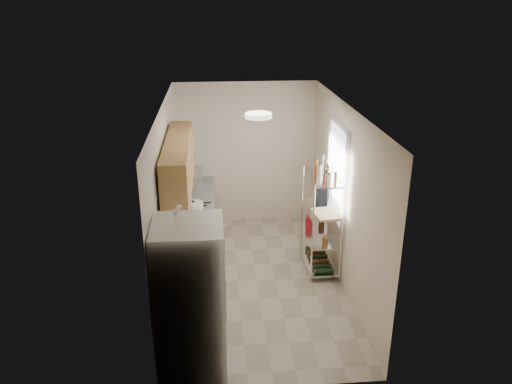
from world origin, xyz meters
The scene contains 16 objects.
room centered at (0.00, 0.00, 1.30)m, with size 2.52×4.42×2.62m.
counter_run centered at (-0.92, 0.44, 0.45)m, with size 0.63×3.51×0.90m.
upper_cabinets centered at (-1.05, 0.10, 1.81)m, with size 0.33×2.20×0.72m, color #A47846.
range_hood centered at (-1.00, 0.90, 1.39)m, with size 0.50×0.60×0.12m, color #B7BABC.
window centered at (1.23, 0.35, 1.55)m, with size 0.06×1.00×1.46m, color white.
bakers_rack centered at (1.00, 0.30, 1.11)m, with size 0.45×0.90×1.73m.
ceiling_dome centered at (0.00, -0.30, 2.57)m, with size 0.34×0.34×0.06m, color white.
refrigerator centered at (-0.87, -1.77, 0.90)m, with size 0.74×0.74×1.79m, color white.
wine_glass_a centered at (-0.98, -1.84, 1.89)m, with size 0.07×0.07×0.19m, color silver, non-canonical shape.
wine_glass_b centered at (-0.95, -1.70, 1.88)m, with size 0.06×0.06×0.18m, color silver, non-canonical shape.
rice_cooker centered at (-0.90, 0.39, 1.02)m, with size 0.29×0.29×0.23m, color white.
frying_pan_large centered at (-0.99, 0.68, 0.92)m, with size 0.25×0.25×0.04m, color black.
frying_pan_small centered at (-0.94, 0.87, 0.93)m, with size 0.25×0.25×0.05m, color black.
cutting_board centered at (1.03, 0.05, 1.03)m, with size 0.35×0.45×0.03m, color tan.
espresso_machine centered at (1.08, 0.63, 1.17)m, with size 0.18×0.27×0.31m, color black.
storage_bag centered at (0.90, 0.63, 0.65)m, with size 0.11×0.15×0.17m, color #A4141E.
Camera 1 is at (-0.56, -6.42, 3.95)m, focal length 35.00 mm.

